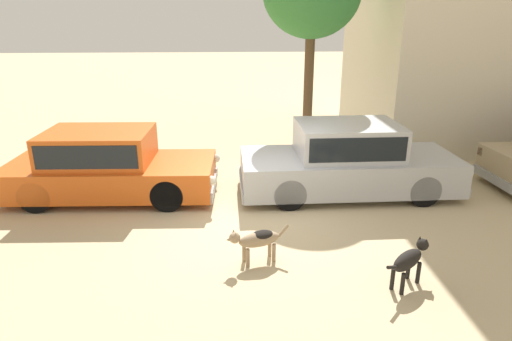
% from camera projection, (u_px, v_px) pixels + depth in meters
% --- Properties ---
extents(ground_plane, '(80.00, 80.00, 0.00)m').
position_uv_depth(ground_plane, '(254.00, 218.00, 8.49)').
color(ground_plane, tan).
extents(parked_sedan_nearest, '(4.50, 1.96, 1.44)m').
position_uv_depth(parked_sedan_nearest, '(107.00, 164.00, 9.32)').
color(parked_sedan_nearest, '#D15619').
rests_on(parked_sedan_nearest, ground_plane).
extents(parked_sedan_second, '(4.73, 1.87, 1.55)m').
position_uv_depth(parked_sedan_second, '(348.00, 160.00, 9.48)').
color(parked_sedan_second, '#B2B5BA').
rests_on(parked_sedan_second, ground_plane).
extents(stray_dog_spotted, '(1.02, 0.42, 0.60)m').
position_uv_depth(stray_dog_spotted, '(257.00, 239.00, 6.88)').
color(stray_dog_spotted, '#997F60').
rests_on(stray_dog_spotted, ground_plane).
extents(stray_dog_tan, '(0.86, 0.70, 0.64)m').
position_uv_depth(stray_dog_tan, '(409.00, 259.00, 6.27)').
color(stray_dog_tan, black).
rests_on(stray_dog_tan, ground_plane).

